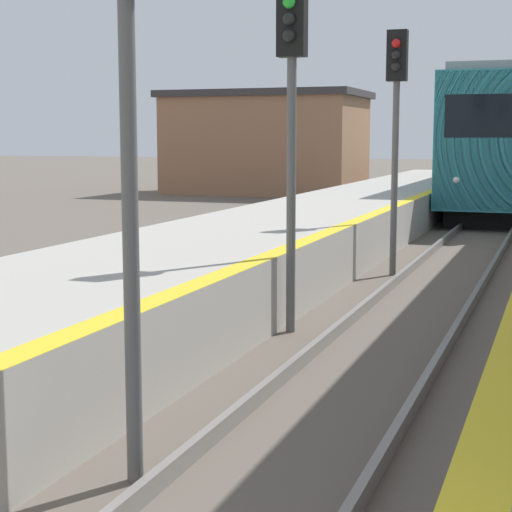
% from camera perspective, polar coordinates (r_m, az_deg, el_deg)
% --- Properties ---
extents(train, '(2.87, 16.49, 4.56)m').
position_cam_1_polar(train, '(31.61, 16.44, 7.20)').
color(train, black).
rests_on(train, ground).
extents(signal_near, '(0.36, 0.31, 4.43)m').
position_cam_1_polar(signal_near, '(6.14, -8.66, 13.16)').
color(signal_near, '#595959').
rests_on(signal_near, ground).
extents(signal_mid, '(0.36, 0.31, 4.43)m').
position_cam_1_polar(signal_mid, '(10.99, 2.38, 10.88)').
color(signal_mid, '#595959').
rests_on(signal_mid, ground).
extents(signal_far, '(0.36, 0.31, 4.43)m').
position_cam_1_polar(signal_far, '(15.84, 9.32, 9.87)').
color(signal_far, '#595959').
rests_on(signal_far, ground).
extents(station_building, '(8.81, 5.55, 4.58)m').
position_cam_1_polar(station_building, '(39.13, 0.69, 7.58)').
color(station_building, '#9E6B4C').
rests_on(station_building, ground).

